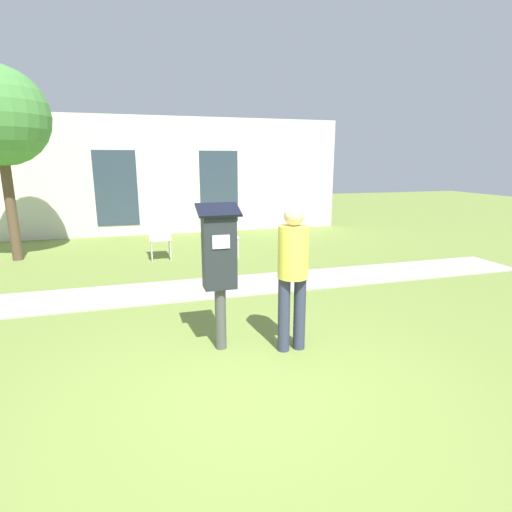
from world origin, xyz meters
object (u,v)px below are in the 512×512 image
parking_meter (219,259)px  person_standing (293,268)px  outdoor_chair_left (160,234)px  outdoor_chair_middle (226,232)px

parking_meter → person_standing: parking_meter is taller
parking_meter → outdoor_chair_left: (-0.41, 4.47, -0.49)m
person_standing → outdoor_chair_middle: bearing=121.2°
person_standing → outdoor_chair_middle: person_standing is taller
person_standing → outdoor_chair_left: person_standing is taller
person_standing → outdoor_chair_left: 4.87m
person_standing → outdoor_chair_left: size_ratio=1.76×
parking_meter → outdoor_chair_middle: bearing=77.1°
person_standing → outdoor_chair_middle: size_ratio=1.76×
outdoor_chair_left → outdoor_chair_middle: 1.40m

